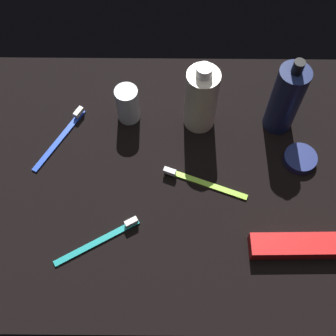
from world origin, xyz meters
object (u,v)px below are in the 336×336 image
toothbrush_teal (100,239)px  cream_tin_left (298,159)px  toothbrush_lime (199,181)px  toothbrush_blue (61,135)px  deodorant_stick (126,104)px  bodywash_bottle (199,99)px  lotion_bottle (284,99)px  toothpaste_box_red (294,246)px

toothbrush_teal → cream_tin_left: toothbrush_teal is taller
toothbrush_lime → toothbrush_blue: size_ratio=1.06×
deodorant_stick → toothbrush_lime: 23.17cm
cream_tin_left → bodywash_bottle: bearing=154.6°
bodywash_bottle → toothbrush_teal: bodywash_bottle is taller
lotion_bottle → cream_tin_left: 13.11cm
toothpaste_box_red → cream_tin_left: toothpaste_box_red is taller
deodorant_stick → toothbrush_teal: (-3.72, -29.21, -3.96)cm
lotion_bottle → toothbrush_teal: lotion_bottle is taller
lotion_bottle → deodorant_stick: size_ratio=2.19×
lotion_bottle → toothbrush_blue: lotion_bottle is taller
toothbrush_lime → toothbrush_blue: bearing=159.8°
deodorant_stick → cream_tin_left: 38.87cm
toothbrush_teal → lotion_bottle: bearing=36.9°
deodorant_stick → toothbrush_blue: size_ratio=0.56×
toothbrush_blue → toothpaste_box_red: (47.82, -25.12, 0.99)cm
cream_tin_left → lotion_bottle: bearing=111.4°
toothbrush_teal → bodywash_bottle: bearing=55.3°
toothbrush_teal → toothpaste_box_red: toothpaste_box_red is taller
toothpaste_box_red → toothbrush_teal: bearing=176.7°
bodywash_bottle → cream_tin_left: bearing=-25.4°
toothbrush_lime → lotion_bottle: bearing=40.7°
bodywash_bottle → toothpaste_box_red: (17.66, -29.58, -6.54)cm
bodywash_bottle → toothbrush_teal: 35.05cm
bodywash_bottle → toothbrush_blue: bearing=-171.6°
toothbrush_lime → toothpaste_box_red: toothpaste_box_red is taller
toothpaste_box_red → lotion_bottle: bearing=89.3°
deodorant_stick → lotion_bottle: bearing=-2.5°
lotion_bottle → toothbrush_blue: bearing=-175.1°
toothbrush_lime → toothbrush_blue: same height
toothbrush_teal → toothpaste_box_red: bearing=-2.2°
bodywash_bottle → cream_tin_left: (21.27, -10.09, -7.28)cm
toothpaste_box_red → cream_tin_left: 19.84cm
deodorant_stick → toothbrush_lime: bearing=-46.6°
lotion_bottle → toothbrush_blue: (-47.64, -4.07, -8.20)cm
toothbrush_blue → lotion_bottle: bearing=4.9°
lotion_bottle → toothpaste_box_red: lotion_bottle is taller
bodywash_bottle → toothbrush_lime: size_ratio=1.04×
toothbrush_teal → cream_tin_left: bearing=23.9°
bodywash_bottle → cream_tin_left: 24.65cm
toothbrush_blue → cream_tin_left: size_ratio=2.32×
bodywash_bottle → toothbrush_blue: (-30.16, -4.46, -7.53)cm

